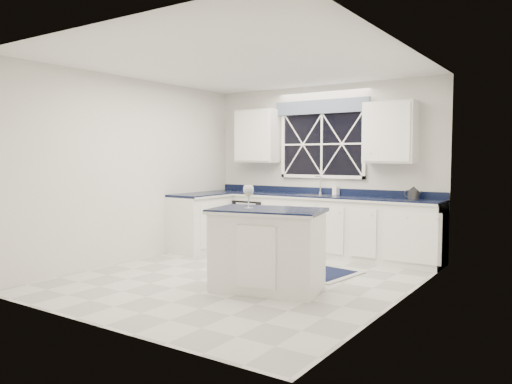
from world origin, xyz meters
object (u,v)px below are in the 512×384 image
Objects in this scene: dishwasher at (257,223)px; wine_glass at (248,191)px; island at (267,249)px; kettle at (413,193)px; soap_bottle at (336,189)px; faucet at (320,184)px.

dishwasher is 2.88m from wine_glass.
island is (1.67, -2.27, 0.07)m from dishwasher.
kettle is 1.37× the size of soap_bottle.
dishwasher is 2.78× the size of wine_glass.
wine_glass is at bearing -118.94° from kettle.
kettle is at bearing -3.77° from faucet.
faucet reaches higher than island.
dishwasher is at bearing -169.98° from faucet.
kettle is at bearing 2.02° from dishwasher.
dishwasher is at bearing -170.91° from soap_bottle.
faucet is (1.10, 0.19, 0.69)m from dishwasher.
kettle is (1.54, -0.10, -0.07)m from faucet.
faucet is 1.03× the size of wine_glass.
kettle is at bearing -5.73° from soap_bottle.
island is at bearing -53.73° from dishwasher.
soap_bottle is (-0.29, 2.49, 0.56)m from island.
kettle is (0.97, 2.36, 0.55)m from island.
dishwasher is 3.16× the size of kettle.
dishwasher is 0.58× the size of island.
faucet and wine_glass have the same top height.
soap_bottle is at bearing 5.31° from faucet.
dishwasher is 1.31m from faucet.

